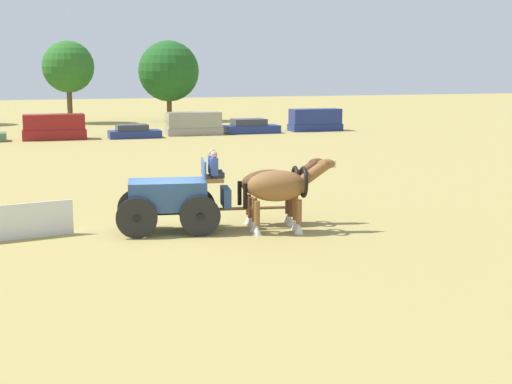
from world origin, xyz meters
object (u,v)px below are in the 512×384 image
parked_vehicle_c (54,127)px  parked_vehicle_d (134,132)px  parked_vehicle_g (315,120)px  parked_vehicle_e (194,124)px  draft_horse_near (274,185)px  parked_vehicle_f (251,127)px  draft_horse_off (281,188)px  show_wagon (173,196)px

parked_vehicle_c → parked_vehicle_d: bearing=-8.0°
parked_vehicle_g → parked_vehicle_e: bearing=-178.8°
parked_vehicle_d → parked_vehicle_e: parked_vehicle_e is taller
parked_vehicle_d → parked_vehicle_e: 5.09m
parked_vehicle_d → draft_horse_near: bearing=-93.0°
parked_vehicle_f → draft_horse_off: bearing=-108.5°
parked_vehicle_c → parked_vehicle_f: (15.58, 0.08, -0.41)m
draft_horse_near → parked_vehicle_e: size_ratio=0.65×
show_wagon → parked_vehicle_g: 40.00m
draft_horse_near → parked_vehicle_c: (-4.07, 33.78, -0.42)m
parked_vehicle_c → parked_vehicle_d: size_ratio=1.18×
draft_horse_near → parked_vehicle_c: bearing=96.9°
parked_vehicle_c → parked_vehicle_e: parked_vehicle_c is taller
show_wagon → parked_vehicle_d: 33.33m
draft_horse_off → parked_vehicle_f: (11.78, 35.13, -0.95)m
parked_vehicle_d → parked_vehicle_f: (9.78, 0.89, 0.06)m
show_wagon → parked_vehicle_d: size_ratio=1.38×
draft_horse_off → draft_horse_near: bearing=77.9°
parked_vehicle_d → parked_vehicle_c: bearing=172.0°
show_wagon → parked_vehicle_c: (-0.63, 33.73, -0.25)m
draft_horse_near → draft_horse_off: bearing=-102.1°
draft_horse_near → draft_horse_off: size_ratio=1.01×
draft_horse_near → parked_vehicle_d: size_ratio=0.74×
parked_vehicle_e → parked_vehicle_f: size_ratio=0.99×
parked_vehicle_g → parked_vehicle_d: bearing=-175.7°
draft_horse_off → parked_vehicle_g: draft_horse_off is taller
draft_horse_off → parked_vehicle_f: bearing=71.5°
show_wagon → draft_horse_near: (3.44, -0.04, 0.17)m
show_wagon → parked_vehicle_f: (14.94, 33.81, -0.66)m
draft_horse_off → parked_vehicle_c: 35.26m
show_wagon → parked_vehicle_e: show_wagon is taller
parked_vehicle_e → parked_vehicle_f: parked_vehicle_e is taller
parked_vehicle_d → parked_vehicle_e: bearing=11.0°
draft_horse_off → parked_vehicle_e: draft_horse_off is taller
parked_vehicle_f → draft_horse_near: bearing=-108.8°
parked_vehicle_f → parked_vehicle_g: size_ratio=1.01×
parked_vehicle_d → parked_vehicle_f: 9.82m
draft_horse_near → parked_vehicle_c: draft_horse_near is taller
parked_vehicle_d → parked_vehicle_e: size_ratio=0.88×
parked_vehicle_c → parked_vehicle_f: bearing=0.3°
parked_vehicle_f → parked_vehicle_g: 5.98m
draft_horse_near → parked_vehicle_f: (11.50, 33.86, -0.83)m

